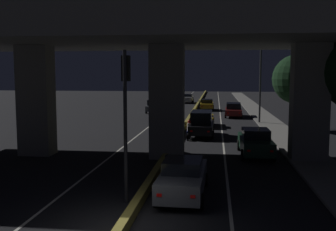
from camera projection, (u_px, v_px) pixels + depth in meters
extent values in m
plane|color=black|center=(124.00, 231.00, 12.14)|extent=(200.00, 200.00, 0.00)
cube|color=beige|center=(164.00, 115.00, 47.10)|extent=(0.12, 126.00, 0.00)
cube|color=beige|center=(220.00, 115.00, 46.29)|extent=(0.12, 126.00, 0.00)
cube|color=olive|center=(192.00, 114.00, 46.67)|extent=(0.30, 126.00, 0.38)
cube|color=slate|center=(270.00, 123.00, 38.80)|extent=(2.52, 126.00, 0.14)
cube|color=slate|center=(36.00, 101.00, 23.49)|extent=(1.93, 1.34, 6.52)
cube|color=slate|center=(309.00, 103.00, 21.59)|extent=(1.93, 1.34, 6.52)
cube|color=slate|center=(167.00, 102.00, 22.54)|extent=(1.93, 1.34, 6.52)
cube|color=slate|center=(167.00, 27.00, 22.10)|extent=(37.50, 11.14, 1.90)
cube|color=#333335|center=(167.00, 2.00, 21.96)|extent=(37.50, 0.40, 0.90)
cylinder|color=black|center=(125.00, 127.00, 14.62)|extent=(0.14, 0.14, 5.73)
cube|color=black|center=(126.00, 68.00, 14.57)|extent=(0.30, 0.28, 0.95)
sphere|color=red|center=(127.00, 60.00, 14.69)|extent=(0.18, 0.18, 0.18)
sphere|color=black|center=(127.00, 68.00, 14.72)|extent=(0.18, 0.18, 0.18)
sphere|color=black|center=(127.00, 76.00, 14.75)|extent=(0.18, 0.18, 0.18)
cylinder|color=#2D2D30|center=(260.00, 80.00, 38.17)|extent=(0.18, 0.18, 8.62)
cylinder|color=#2D2D30|center=(251.00, 37.00, 37.86)|extent=(2.02, 0.10, 0.10)
ellipsoid|color=#F2B759|center=(240.00, 38.00, 37.99)|extent=(0.56, 0.32, 0.24)
cube|color=#515459|center=(183.00, 180.00, 15.64)|extent=(1.78, 4.55, 0.74)
cube|color=black|center=(183.00, 165.00, 15.47)|extent=(1.51, 1.84, 0.47)
cylinder|color=black|center=(169.00, 178.00, 17.26)|extent=(0.22, 0.59, 0.58)
cylinder|color=black|center=(205.00, 180.00, 17.03)|extent=(0.22, 0.59, 0.58)
cylinder|color=black|center=(157.00, 199.00, 14.34)|extent=(0.22, 0.59, 0.58)
cylinder|color=black|center=(201.00, 201.00, 14.10)|extent=(0.22, 0.59, 0.58)
cube|color=red|center=(159.00, 195.00, 13.50)|extent=(0.18, 0.03, 0.11)
cube|color=red|center=(193.00, 197.00, 13.33)|extent=(0.18, 0.03, 0.11)
cube|color=black|center=(255.00, 144.00, 23.38)|extent=(1.79, 4.80, 0.74)
cube|color=black|center=(256.00, 133.00, 23.20)|extent=(1.54, 1.93, 0.55)
cylinder|color=black|center=(239.00, 145.00, 25.07)|extent=(0.21, 0.68, 0.68)
cylinder|color=black|center=(266.00, 146.00, 24.89)|extent=(0.21, 0.68, 0.68)
cylinder|color=black|center=(243.00, 155.00, 21.95)|extent=(0.21, 0.68, 0.68)
cylinder|color=black|center=(274.00, 156.00, 21.77)|extent=(0.21, 0.68, 0.68)
cube|color=red|center=(249.00, 151.00, 21.07)|extent=(0.18, 0.03, 0.11)
cube|color=red|center=(272.00, 151.00, 20.94)|extent=(0.18, 0.03, 0.11)
cube|color=black|center=(201.00, 128.00, 30.79)|extent=(1.85, 4.42, 0.69)
cube|color=black|center=(202.00, 117.00, 30.81)|extent=(1.62, 3.18, 0.95)
cylinder|color=black|center=(192.00, 129.00, 32.37)|extent=(0.21, 0.65, 0.64)
cylinder|color=black|center=(213.00, 130.00, 32.14)|extent=(0.21, 0.65, 0.64)
cylinder|color=black|center=(189.00, 135.00, 29.52)|extent=(0.21, 0.65, 0.64)
cylinder|color=black|center=(212.00, 135.00, 29.28)|extent=(0.21, 0.65, 0.64)
cube|color=red|center=(191.00, 131.00, 28.70)|extent=(0.18, 0.03, 0.11)
cube|color=red|center=(209.00, 131.00, 28.53)|extent=(0.18, 0.03, 0.11)
cube|color=gold|center=(204.00, 119.00, 36.80)|extent=(1.83, 4.16, 0.63)
cube|color=black|center=(204.00, 114.00, 36.64)|extent=(1.59, 1.67, 0.44)
cylinder|color=black|center=(195.00, 121.00, 38.29)|extent=(0.20, 0.68, 0.68)
cylinder|color=black|center=(213.00, 121.00, 38.09)|extent=(0.20, 0.68, 0.68)
cylinder|color=black|center=(194.00, 124.00, 35.58)|extent=(0.20, 0.68, 0.68)
cylinder|color=black|center=(213.00, 124.00, 35.38)|extent=(0.20, 0.68, 0.68)
cube|color=red|center=(196.00, 121.00, 34.81)|extent=(0.18, 0.03, 0.11)
cube|color=red|center=(210.00, 122.00, 34.67)|extent=(0.18, 0.03, 0.11)
cube|color=#591414|center=(233.00, 111.00, 44.85)|extent=(1.94, 4.79, 0.64)
cube|color=black|center=(234.00, 106.00, 44.78)|extent=(1.66, 2.89, 0.65)
cylinder|color=black|center=(226.00, 113.00, 46.55)|extent=(0.22, 0.61, 0.60)
cylinder|color=black|center=(241.00, 113.00, 46.28)|extent=(0.22, 0.61, 0.60)
cylinder|color=black|center=(226.00, 115.00, 43.48)|extent=(0.22, 0.61, 0.60)
cylinder|color=black|center=(242.00, 116.00, 43.21)|extent=(0.22, 0.61, 0.60)
cube|color=red|center=(228.00, 113.00, 42.61)|extent=(0.18, 0.04, 0.11)
cube|color=red|center=(239.00, 113.00, 42.42)|extent=(0.18, 0.04, 0.11)
cube|color=gold|center=(207.00, 105.00, 53.24)|extent=(1.77, 4.16, 0.63)
cube|color=black|center=(207.00, 101.00, 52.97)|extent=(1.54, 2.01, 0.52)
cylinder|color=black|center=(201.00, 107.00, 54.71)|extent=(0.21, 0.66, 0.66)
cylinder|color=black|center=(213.00, 107.00, 54.53)|extent=(0.21, 0.66, 0.66)
cylinder|color=black|center=(200.00, 108.00, 52.01)|extent=(0.21, 0.66, 0.66)
cylinder|color=black|center=(213.00, 109.00, 51.83)|extent=(0.21, 0.66, 0.66)
cube|color=red|center=(202.00, 106.00, 51.24)|extent=(0.18, 0.03, 0.11)
cube|color=red|center=(211.00, 106.00, 51.11)|extent=(0.18, 0.03, 0.11)
cube|color=black|center=(164.00, 120.00, 36.44)|extent=(1.90, 4.25, 0.56)
cube|color=black|center=(164.00, 113.00, 36.38)|extent=(1.61, 2.57, 0.69)
cylinder|color=black|center=(172.00, 125.00, 35.05)|extent=(0.23, 0.63, 0.62)
cylinder|color=black|center=(153.00, 125.00, 35.17)|extent=(0.23, 0.63, 0.62)
cylinder|color=black|center=(173.00, 122.00, 37.78)|extent=(0.23, 0.63, 0.62)
cylinder|color=black|center=(156.00, 121.00, 37.90)|extent=(0.23, 0.63, 0.62)
cube|color=white|center=(172.00, 119.00, 38.49)|extent=(0.18, 0.04, 0.11)
cube|color=white|center=(159.00, 119.00, 38.58)|extent=(0.18, 0.04, 0.11)
cube|color=#515459|center=(154.00, 108.00, 49.88)|extent=(1.76, 4.45, 0.66)
cube|color=black|center=(154.00, 102.00, 49.81)|extent=(1.52, 2.68, 0.68)
cylinder|color=black|center=(159.00, 111.00, 48.39)|extent=(0.21, 0.59, 0.58)
cylinder|color=black|center=(146.00, 111.00, 48.55)|extent=(0.21, 0.59, 0.58)
cylinder|color=black|center=(162.00, 109.00, 51.27)|extent=(0.21, 0.59, 0.58)
cylinder|color=black|center=(150.00, 109.00, 51.44)|extent=(0.21, 0.59, 0.58)
cube|color=white|center=(161.00, 107.00, 52.03)|extent=(0.18, 0.03, 0.11)
cube|color=white|center=(152.00, 107.00, 52.14)|extent=(0.18, 0.03, 0.11)
cube|color=#515459|center=(164.00, 102.00, 58.50)|extent=(1.83, 4.21, 0.69)
cube|color=black|center=(164.00, 97.00, 58.32)|extent=(1.59, 3.04, 0.82)
cylinder|color=black|center=(169.00, 106.00, 57.10)|extent=(0.22, 0.63, 0.63)
cylinder|color=black|center=(158.00, 105.00, 57.25)|extent=(0.22, 0.63, 0.63)
cylinder|color=black|center=(171.00, 104.00, 59.82)|extent=(0.22, 0.63, 0.63)
cylinder|color=black|center=(160.00, 104.00, 59.97)|extent=(0.22, 0.63, 0.63)
cube|color=white|center=(170.00, 102.00, 60.53)|extent=(0.18, 0.04, 0.11)
cube|color=white|center=(162.00, 102.00, 60.63)|extent=(0.18, 0.04, 0.11)
cube|color=gray|center=(187.00, 99.00, 66.56)|extent=(1.83, 4.50, 0.74)
cube|color=black|center=(187.00, 95.00, 66.61)|extent=(1.58, 1.81, 0.43)
cylinder|color=black|center=(192.00, 102.00, 65.03)|extent=(0.21, 0.64, 0.64)
cylinder|color=black|center=(181.00, 102.00, 65.27)|extent=(0.21, 0.64, 0.64)
cylinder|color=black|center=(193.00, 101.00, 67.94)|extent=(0.21, 0.64, 0.64)
cylinder|color=black|center=(183.00, 100.00, 68.17)|extent=(0.21, 0.64, 0.64)
cube|color=white|center=(192.00, 99.00, 68.70)|extent=(0.18, 0.03, 0.11)
cube|color=white|center=(185.00, 99.00, 68.87)|extent=(0.18, 0.03, 0.11)
cylinder|color=black|center=(168.00, 176.00, 17.68)|extent=(0.11, 0.53, 0.52)
cylinder|color=black|center=(167.00, 183.00, 16.52)|extent=(0.13, 0.53, 0.52)
cube|color=maroon|center=(168.00, 175.00, 17.07)|extent=(0.30, 0.90, 0.32)
cylinder|color=#26593F|center=(168.00, 165.00, 17.03)|extent=(0.34, 0.34, 0.52)
sphere|color=black|center=(168.00, 157.00, 16.99)|extent=(0.24, 0.24, 0.24)
cube|color=red|center=(167.00, 179.00, 16.45)|extent=(0.08, 0.04, 0.08)
cylinder|color=black|center=(179.00, 147.00, 24.44)|extent=(0.10, 0.62, 0.62)
cylinder|color=black|center=(177.00, 151.00, 23.28)|extent=(0.12, 0.62, 0.62)
cube|color=silver|center=(178.00, 146.00, 23.84)|extent=(0.26, 0.90, 0.32)
cylinder|color=#26593F|center=(178.00, 138.00, 23.79)|extent=(0.33, 0.33, 0.59)
sphere|color=#B21919|center=(178.00, 131.00, 23.74)|extent=(0.24, 0.24, 0.24)
cube|color=red|center=(177.00, 147.00, 23.20)|extent=(0.08, 0.03, 0.08)
cylinder|color=black|center=(190.00, 134.00, 30.08)|extent=(0.12, 0.54, 0.54)
cylinder|color=black|center=(188.00, 137.00, 28.73)|extent=(0.14, 0.54, 0.54)
cube|color=navy|center=(189.00, 133.00, 29.39)|extent=(0.31, 1.07, 0.32)
cylinder|color=beige|center=(189.00, 127.00, 29.34)|extent=(0.34, 0.34, 0.56)
sphere|color=#B21919|center=(189.00, 121.00, 29.30)|extent=(0.24, 0.24, 0.24)
cube|color=red|center=(188.00, 134.00, 28.66)|extent=(0.08, 0.04, 0.08)
cylinder|color=#38281C|center=(296.00, 113.00, 34.63)|extent=(0.31, 0.31, 2.80)
sphere|color=black|center=(297.00, 79.00, 34.31)|extent=(4.32, 4.32, 4.32)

